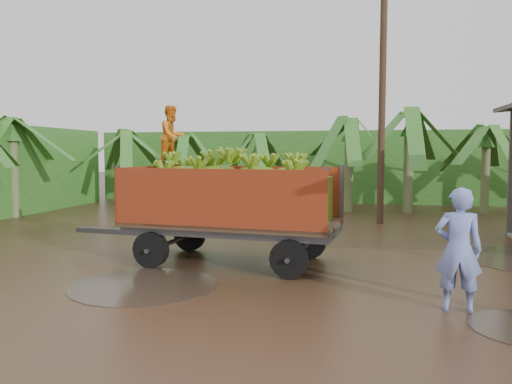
# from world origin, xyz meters

# --- Properties ---
(ground) EXTENTS (100.00, 100.00, 0.00)m
(ground) POSITION_xyz_m (0.00, 0.00, 0.00)
(ground) COLOR black
(ground) RESTS_ON ground
(hedge_north) EXTENTS (22.00, 3.00, 3.60)m
(hedge_north) POSITION_xyz_m (-2.00, 16.00, 1.80)
(hedge_north) COLOR #2D661E
(hedge_north) RESTS_ON ground
(banana_trailer) EXTENTS (6.63, 2.77, 3.64)m
(banana_trailer) POSITION_xyz_m (-2.25, 0.47, 1.42)
(banana_trailer) COLOR #C03A1B
(banana_trailer) RESTS_ON ground
(man_blue) EXTENTS (0.76, 0.53, 1.97)m
(man_blue) POSITION_xyz_m (2.10, -2.18, 0.98)
(man_blue) COLOR #768AD8
(man_blue) RESTS_ON ground
(utility_pole) EXTENTS (1.20, 0.24, 8.66)m
(utility_pole) POSITION_xyz_m (1.32, 7.70, 4.39)
(utility_pole) COLOR #47301E
(utility_pole) RESTS_ON ground
(banana_plants) EXTENTS (24.34, 21.43, 4.34)m
(banana_plants) POSITION_xyz_m (-5.04, 6.53, 1.93)
(banana_plants) COLOR #2D661E
(banana_plants) RESTS_ON ground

